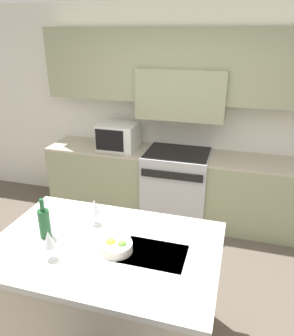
{
  "coord_description": "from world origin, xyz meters",
  "views": [
    {
      "loc": [
        0.71,
        -1.95,
        2.35
      ],
      "look_at": [
        -0.06,
        0.72,
        1.19
      ],
      "focal_mm": 35.0,
      "sensor_mm": 36.0,
      "label": 1
    }
  ],
  "objects_px": {
    "range_stove": "(176,186)",
    "fruit_bowl": "(116,246)",
    "wine_glass_far": "(94,207)",
    "wine_glass_near": "(49,240)",
    "wine_bottle": "(44,223)",
    "microwave": "(118,136)"
  },
  "relations": [
    {
      "from": "wine_bottle",
      "to": "wine_glass_near",
      "type": "height_order",
      "value": "wine_bottle"
    },
    {
      "from": "range_stove",
      "to": "microwave",
      "type": "bearing_deg",
      "value": 178.66
    },
    {
      "from": "range_stove",
      "to": "wine_glass_near",
      "type": "xyz_separation_m",
      "value": [
        -0.41,
        -2.29,
        0.61
      ]
    },
    {
      "from": "microwave",
      "to": "wine_glass_far",
      "type": "relative_size",
      "value": 2.21
    },
    {
      "from": "range_stove",
      "to": "wine_glass_far",
      "type": "relative_size",
      "value": 4.32
    },
    {
      "from": "range_stove",
      "to": "wine_bottle",
      "type": "xyz_separation_m",
      "value": [
        -0.58,
        -2.07,
        0.58
      ]
    },
    {
      "from": "range_stove",
      "to": "wine_bottle",
      "type": "distance_m",
      "value": 2.23
    },
    {
      "from": "range_stove",
      "to": "wine_glass_far",
      "type": "bearing_deg",
      "value": -99.43
    },
    {
      "from": "range_stove",
      "to": "wine_glass_near",
      "type": "relative_size",
      "value": 4.32
    },
    {
      "from": "wine_bottle",
      "to": "fruit_bowl",
      "type": "distance_m",
      "value": 0.57
    },
    {
      "from": "microwave",
      "to": "fruit_bowl",
      "type": "bearing_deg",
      "value": -69.6
    },
    {
      "from": "microwave",
      "to": "wine_glass_near",
      "type": "bearing_deg",
      "value": -80.36
    },
    {
      "from": "wine_glass_near",
      "to": "wine_bottle",
      "type": "bearing_deg",
      "value": 128.76
    },
    {
      "from": "range_stove",
      "to": "wine_glass_near",
      "type": "bearing_deg",
      "value": -100.07
    },
    {
      "from": "range_stove",
      "to": "fruit_bowl",
      "type": "height_order",
      "value": "fruit_bowl"
    },
    {
      "from": "range_stove",
      "to": "microwave",
      "type": "height_order",
      "value": "microwave"
    },
    {
      "from": "range_stove",
      "to": "fruit_bowl",
      "type": "relative_size",
      "value": 4.21
    },
    {
      "from": "wine_glass_near",
      "to": "fruit_bowl",
      "type": "height_order",
      "value": "wine_glass_near"
    },
    {
      "from": "wine_glass_near",
      "to": "fruit_bowl",
      "type": "distance_m",
      "value": 0.45
    },
    {
      "from": "wine_bottle",
      "to": "range_stove",
      "type": "bearing_deg",
      "value": 74.31
    },
    {
      "from": "wine_bottle",
      "to": "wine_glass_near",
      "type": "distance_m",
      "value": 0.28
    },
    {
      "from": "wine_glass_far",
      "to": "fruit_bowl",
      "type": "xyz_separation_m",
      "value": [
        0.29,
        -0.28,
        -0.11
      ]
    }
  ]
}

